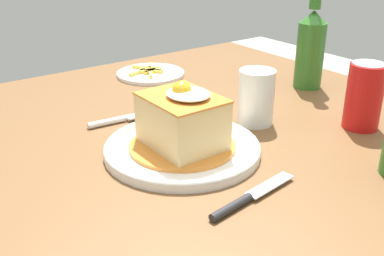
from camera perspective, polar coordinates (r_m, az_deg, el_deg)
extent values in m
cube|color=brown|center=(0.80, 6.96, -3.83)|extent=(1.23, 0.97, 0.04)
cylinder|color=brown|center=(1.56, 3.97, -4.45)|extent=(0.07, 0.07, 0.70)
cylinder|color=white|center=(0.77, -1.20, -2.75)|extent=(0.26, 0.26, 0.01)
torus|color=white|center=(0.76, -1.21, -2.25)|extent=(0.26, 0.26, 0.01)
cylinder|color=orange|center=(0.76, -1.21, -2.21)|extent=(0.18, 0.18, 0.01)
cube|color=#E5C684|center=(0.75, -1.24, 0.79)|extent=(0.13, 0.10, 0.08)
cube|color=orange|center=(0.73, -1.27, 3.82)|extent=(0.13, 0.11, 0.00)
ellipsoid|color=white|center=(0.72, -0.48, 4.27)|extent=(0.07, 0.07, 0.01)
sphere|color=yellow|center=(0.73, -1.27, 4.67)|extent=(0.03, 0.03, 0.03)
cylinder|color=silver|center=(0.89, -10.49, 0.72)|extent=(0.02, 0.08, 0.01)
cube|color=silver|center=(0.91, -6.71, 1.55)|extent=(0.03, 0.05, 0.00)
cylinder|color=silver|center=(0.91, -5.08, 1.69)|extent=(0.01, 0.03, 0.00)
cylinder|color=silver|center=(0.92, -5.30, 1.85)|extent=(0.01, 0.03, 0.00)
cylinder|color=silver|center=(0.93, -5.51, 2.01)|extent=(0.01, 0.03, 0.00)
cylinder|color=#262628|center=(0.62, 4.91, -9.76)|extent=(0.02, 0.08, 0.01)
cube|color=silver|center=(0.68, 9.62, -6.99)|extent=(0.03, 0.09, 0.00)
cylinder|color=red|center=(0.90, 20.55, 3.68)|extent=(0.07, 0.07, 0.12)
cylinder|color=silver|center=(0.88, 21.12, 7.45)|extent=(0.06, 0.06, 0.00)
cylinder|color=#2D6B23|center=(1.10, 14.38, 8.69)|extent=(0.06, 0.06, 0.15)
cone|color=#2D6B23|center=(1.08, 14.85, 13.14)|extent=(0.06, 0.06, 0.03)
cylinder|color=silver|center=(0.88, 7.87, 2.36)|extent=(0.06, 0.06, 0.06)
cylinder|color=silver|center=(0.87, 7.95, 3.80)|extent=(0.07, 0.07, 0.10)
cylinder|color=white|center=(1.18, -5.15, 6.71)|extent=(0.17, 0.17, 0.01)
cube|color=#EAC64C|center=(1.17, -4.90, 7.13)|extent=(0.03, 0.06, 0.01)
cube|color=#EAC64C|center=(1.17, -5.14, 7.13)|extent=(0.05, 0.04, 0.01)
cube|color=#EAC64C|center=(1.17, -5.22, 7.11)|extent=(0.01, 0.06, 0.01)
cube|color=#EAC64C|center=(1.17, -4.86, 7.02)|extent=(0.01, 0.05, 0.01)
cube|color=#EAC64C|center=(1.21, -5.20, 7.62)|extent=(0.04, 0.03, 0.01)
cube|color=#EAC64C|center=(1.14, -5.13, 6.62)|extent=(0.04, 0.03, 0.01)
cube|color=#EAC64C|center=(1.17, -5.07, 7.00)|extent=(0.04, 0.05, 0.01)
cube|color=#EAC64C|center=(1.17, -5.04, 7.10)|extent=(0.05, 0.05, 0.01)
cube|color=#EAC64C|center=(1.16, -6.79, 6.84)|extent=(0.03, 0.05, 0.01)
cube|color=#EAC64C|center=(1.20, -6.12, 7.46)|extent=(0.05, 0.04, 0.01)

